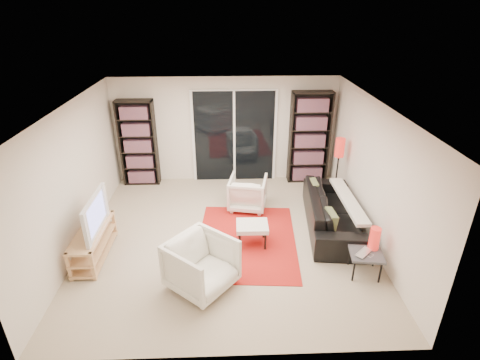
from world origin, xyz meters
The scene contains 20 objects.
floor centered at (0.00, 0.00, 0.00)m, with size 5.00×5.00×0.00m, color tan.
wall_back centered at (0.00, 2.50, 1.20)m, with size 5.00×0.02×2.40m, color beige.
wall_front centered at (0.00, -2.50, 1.20)m, with size 5.00×0.02×2.40m, color beige.
wall_left centered at (-2.50, 0.00, 1.20)m, with size 0.02×5.00×2.40m, color beige.
wall_right centered at (2.50, 0.00, 1.20)m, with size 0.02×5.00×2.40m, color beige.
ceiling centered at (0.00, 0.00, 2.40)m, with size 5.00×5.00×0.02m, color white.
sliding_door centered at (0.20, 2.46, 1.05)m, with size 1.92×0.08×2.16m.
bookshelf_left centered at (-1.95, 2.33, 0.98)m, with size 0.80×0.30×1.95m.
bookshelf_right centered at (1.90, 2.33, 1.05)m, with size 0.90×0.30×2.10m.
tv_stand centered at (-2.19, -0.45, 0.26)m, with size 0.41×1.29×0.50m.
tv centered at (-2.17, -0.45, 0.80)m, with size 1.06×0.14×0.61m, color black.
rug centered at (0.35, -0.12, 0.01)m, with size 1.72×2.33×0.01m, color #B41B15.
sofa centered at (1.97, 0.29, 0.33)m, with size 2.27×0.89×0.66m, color black.
armchair_back centered at (0.44, 1.07, 0.34)m, with size 0.72×0.75×0.68m, color silver.
armchair_front centered at (-0.37, -1.26, 0.40)m, with size 0.84×0.87×0.79m, color silver.
ottoman centered at (0.44, -0.21, 0.34)m, with size 0.55×0.45×0.40m.
side_table centered at (2.13, -1.06, 0.36)m, with size 0.55×0.55×0.40m.
laptop centered at (2.10, -1.13, 0.41)m, with size 0.32×0.21×0.03m, color silver.
table_lamp centered at (2.26, -0.96, 0.58)m, with size 0.16×0.16×0.36m, color red.
floor_lamp centered at (2.28, 1.28, 1.07)m, with size 0.21×0.21×1.40m.
Camera 1 is at (0.03, -5.64, 3.86)m, focal length 28.00 mm.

